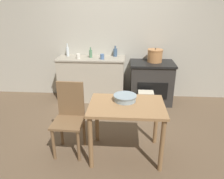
# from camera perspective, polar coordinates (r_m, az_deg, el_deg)

# --- Properties ---
(ground_plane) EXTENTS (14.00, 14.00, 0.00)m
(ground_plane) POSITION_cam_1_polar(r_m,az_deg,el_deg) (3.55, -0.45, -11.22)
(ground_plane) COLOR brown
(wall_back) EXTENTS (8.00, 0.07, 2.55)m
(wall_back) POSITION_cam_1_polar(r_m,az_deg,el_deg) (4.60, 1.04, 13.62)
(wall_back) COLOR #B2AD9E
(wall_back) RESTS_ON ground_plane
(counter_cabinet) EXTENTS (1.36, 0.53, 0.90)m
(counter_cabinet) POSITION_cam_1_polar(r_m,az_deg,el_deg) (4.57, -5.33, 2.80)
(counter_cabinet) COLOR #B2A893
(counter_cabinet) RESTS_ON ground_plane
(stove) EXTENTS (0.86, 0.63, 0.83)m
(stove) POSITION_cam_1_polar(r_m,az_deg,el_deg) (4.51, 10.16, 1.87)
(stove) COLOR #2D2B28
(stove) RESTS_ON ground_plane
(work_table) EXTENTS (0.95, 0.67, 0.75)m
(work_table) POSITION_cam_1_polar(r_m,az_deg,el_deg) (2.79, 3.83, -6.25)
(work_table) COLOR #997047
(work_table) RESTS_ON ground_plane
(chair) EXTENTS (0.41, 0.41, 0.97)m
(chair) POSITION_cam_1_polar(r_m,az_deg,el_deg) (2.99, -11.04, -6.87)
(chair) COLOR brown
(chair) RESTS_ON ground_plane
(flour_sack) EXTENTS (0.28, 0.20, 0.42)m
(flour_sack) POSITION_cam_1_polar(r_m,az_deg,el_deg) (4.10, 8.69, -3.29)
(flour_sack) COLOR beige
(flour_sack) RESTS_ON ground_plane
(stock_pot) EXTENTS (0.30, 0.30, 0.27)m
(stock_pot) POSITION_cam_1_polar(r_m,az_deg,el_deg) (4.41, 11.15, 8.68)
(stock_pot) COLOR #B77A47
(stock_pot) RESTS_ON stove
(mixing_bowl_large) EXTENTS (0.30, 0.30, 0.08)m
(mixing_bowl_large) POSITION_cam_1_polar(r_m,az_deg,el_deg) (2.82, 3.43, -2.12)
(mixing_bowl_large) COLOR #93A8B2
(mixing_bowl_large) RESTS_ON work_table
(bottle_far_left) EXTENTS (0.08, 0.08, 0.21)m
(bottle_far_left) POSITION_cam_1_polar(r_m,az_deg,el_deg) (4.53, 0.85, 9.68)
(bottle_far_left) COLOR #3D5675
(bottle_far_left) RESTS_ON counter_cabinet
(bottle_left) EXTENTS (0.06, 0.06, 0.21)m
(bottle_left) POSITION_cam_1_polar(r_m,az_deg,el_deg) (4.45, -5.60, 9.33)
(bottle_left) COLOR #517F5B
(bottle_left) RESTS_ON counter_cabinet
(bottle_mid_left) EXTENTS (0.06, 0.06, 0.26)m
(bottle_mid_left) POSITION_cam_1_polar(r_m,az_deg,el_deg) (4.64, -11.52, 9.78)
(bottle_mid_left) COLOR silver
(bottle_mid_left) RESTS_ON counter_cabinet
(cup_center_left) EXTENTS (0.08, 0.08, 0.10)m
(cup_center_left) POSITION_cam_1_polar(r_m,az_deg,el_deg) (4.30, -2.58, 8.58)
(cup_center_left) COLOR #4C6B99
(cup_center_left) RESTS_ON counter_cabinet
(cup_center) EXTENTS (0.08, 0.08, 0.09)m
(cup_center) POSITION_cam_1_polar(r_m,az_deg,el_deg) (4.40, -8.81, 8.59)
(cup_center) COLOR silver
(cup_center) RESTS_ON counter_cabinet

